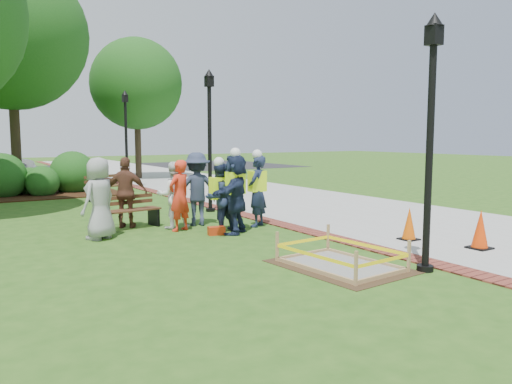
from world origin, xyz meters
TOP-DOWN VIEW (x-y plane):
  - ground at (0.00, 0.00)m, footprint 100.00×100.00m
  - sidewalk at (5.00, 10.00)m, footprint 6.00×60.00m
  - brick_edging at (1.75, 10.00)m, footprint 0.50×60.00m
  - mulch_bed at (-3.00, 12.00)m, footprint 7.00×3.00m
  - parking_lot at (0.00, 27.00)m, footprint 36.00×12.00m
  - wet_concrete_pad at (0.22, -2.02)m, footprint 1.88×2.43m
  - bench_near at (-1.73, 3.51)m, footprint 1.57×0.75m
  - bench_far at (-0.58, 9.37)m, footprint 1.75×1.12m
  - cone_front at (3.51, -2.51)m, footprint 0.41×0.41m
  - cone_back at (2.98, -1.15)m, footprint 0.37×0.37m
  - cone_far at (3.45, 10.67)m, footprint 0.41×0.41m
  - toolbox at (-0.29, 1.67)m, footprint 0.42×0.30m
  - lamp_near at (1.25, -3.00)m, footprint 0.28×0.28m
  - lamp_mid at (1.25, 5.00)m, footprint 0.28×0.28m
  - lamp_far at (1.25, 13.00)m, footprint 0.28×0.28m
  - tree_back at (-2.86, 15.23)m, footprint 6.35×6.35m
  - tree_right at (3.40, 17.73)m, footprint 4.83×4.83m
  - shrub_b at (-3.71, 12.45)m, footprint 1.79×1.79m
  - shrub_c at (-2.38, 12.00)m, footprint 1.25×1.25m
  - shrub_d at (-1.10, 12.74)m, footprint 1.82×1.82m
  - shrub_e at (-2.70, 12.95)m, footprint 1.15×1.15m
  - casual_person_a at (-2.70, 2.63)m, footprint 0.69×0.63m
  - casual_person_b at (-0.80, 2.59)m, footprint 0.64×0.54m
  - casual_person_c at (-0.81, 2.96)m, footprint 0.60×0.46m
  - casual_person_d at (-1.75, 3.67)m, footprint 0.67×0.61m
  - casual_person_e at (-0.13, 3.04)m, footprint 0.68×0.54m
  - hivis_worker_a at (0.17, 1.59)m, footprint 0.70×0.68m
  - hivis_worker_b at (1.09, 2.09)m, footprint 0.68×0.64m
  - hivis_worker_c at (-0.06, 1.95)m, footprint 0.60×0.47m

SIDE VIEW (x-z plane):
  - ground at x=0.00m, z-range 0.00..0.00m
  - shrub_b at x=-3.71m, z-range -0.90..0.90m
  - shrub_c at x=-2.38m, z-range -0.63..0.63m
  - shrub_d at x=-1.10m, z-range -0.91..0.91m
  - shrub_e at x=-2.70m, z-range -0.57..0.57m
  - parking_lot at x=0.00m, z-range 0.00..0.01m
  - sidewalk at x=5.00m, z-range 0.00..0.02m
  - brick_edging at x=1.75m, z-range 0.00..0.03m
  - mulch_bed at x=-3.00m, z-range -0.01..0.04m
  - toolbox at x=-0.29m, z-range 0.00..0.19m
  - wet_concrete_pad at x=0.22m, z-range -0.04..0.51m
  - bench_near at x=-1.73m, z-range -0.15..0.67m
  - bench_far at x=-0.58m, z-range -0.16..0.74m
  - cone_back at x=2.98m, z-range -0.01..0.72m
  - cone_far at x=3.45m, z-range -0.01..0.80m
  - cone_front at x=3.51m, z-range -0.01..0.80m
  - casual_person_c at x=-0.81m, z-range 0.00..1.66m
  - casual_person_b at x=-0.80m, z-range 0.00..1.71m
  - casual_person_d at x=-1.75m, z-range 0.00..1.77m
  - hivis_worker_c at x=-0.06m, z-range 0.00..1.79m
  - casual_person_a at x=-2.70m, z-range 0.00..1.82m
  - casual_person_e at x=-0.13m, z-range 0.00..1.87m
  - hivis_worker_b at x=1.09m, z-range -0.01..1.94m
  - hivis_worker_a at x=0.17m, z-range -0.02..2.00m
  - lamp_near at x=1.25m, z-range 0.35..4.61m
  - lamp_mid at x=1.25m, z-range 0.35..4.61m
  - lamp_far at x=1.25m, z-range 0.35..4.61m
  - tree_right at x=3.40m, z-range 1.31..8.77m
  - tree_back at x=-2.86m, z-range 1.68..11.41m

